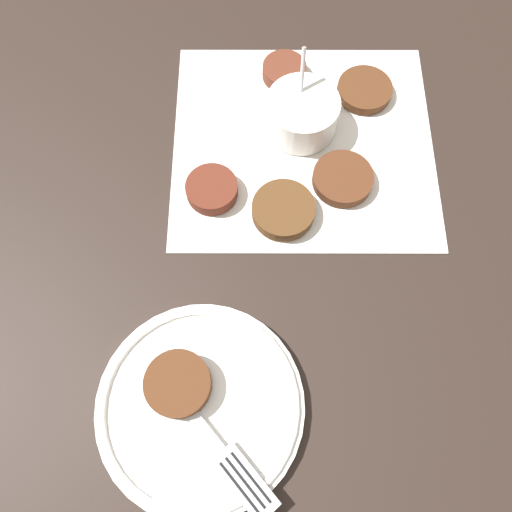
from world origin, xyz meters
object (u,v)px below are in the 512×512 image
sauce_bowl (299,116)px  serving_plate (200,406)px  fork (220,450)px  fritter_on_plate (178,384)px

sauce_bowl → serving_plate: sauce_bowl is taller
sauce_bowl → fork: size_ratio=0.58×
serving_plate → fritter_on_plate: 0.04m
sauce_bowl → serving_plate: 0.37m
fritter_on_plate → fork: fritter_on_plate is taller
serving_plate → fritter_on_plate: (-0.02, 0.02, 0.02)m
serving_plate → fork: fork is taller
fork → sauce_bowl: bearing=70.0°
sauce_bowl → fritter_on_plate: bearing=-119.1°
sauce_bowl → fritter_on_plate: sauce_bowl is taller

